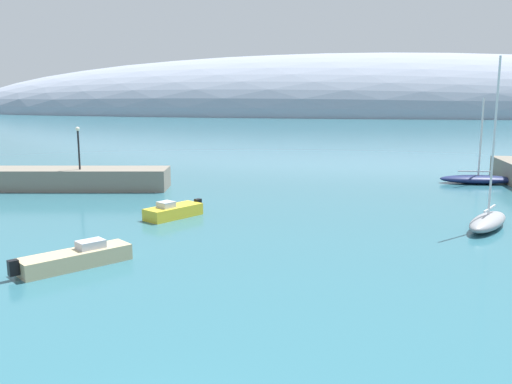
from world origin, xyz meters
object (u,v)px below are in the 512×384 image
(motorboat_yellow_outer, at_px, (173,211))
(sailboat_grey_mid_mooring, at_px, (488,220))
(harbor_lamp_post, at_px, (78,143))
(motorboat_sand_foreground, at_px, (76,258))
(sailboat_navy_outer_mooring, at_px, (478,179))

(motorboat_yellow_outer, bearing_deg, sailboat_grey_mid_mooring, 122.39)
(sailboat_grey_mid_mooring, distance_m, harbor_lamp_post, 32.85)
(motorboat_sand_foreground, bearing_deg, motorboat_yellow_outer, 31.69)
(motorboat_yellow_outer, relative_size, harbor_lamp_post, 1.18)
(sailboat_navy_outer_mooring, distance_m, harbor_lamp_post, 36.15)
(sailboat_navy_outer_mooring, height_order, motorboat_yellow_outer, sailboat_navy_outer_mooring)
(sailboat_grey_mid_mooring, xyz_separation_m, sailboat_navy_outer_mooring, (3.65, 17.86, -0.10))
(harbor_lamp_post, bearing_deg, sailboat_navy_outer_mooring, 13.69)
(motorboat_sand_foreground, height_order, motorboat_yellow_outer, same)
(sailboat_navy_outer_mooring, distance_m, motorboat_yellow_outer, 29.73)
(motorboat_yellow_outer, bearing_deg, sailboat_navy_outer_mooring, 159.43)
(motorboat_sand_foreground, bearing_deg, harbor_lamp_post, 64.98)
(motorboat_sand_foreground, height_order, harbor_lamp_post, harbor_lamp_post)
(motorboat_sand_foreground, xyz_separation_m, harbor_lamp_post, (-9.30, 20.14, 3.68))
(sailboat_navy_outer_mooring, bearing_deg, sailboat_grey_mid_mooring, -102.99)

